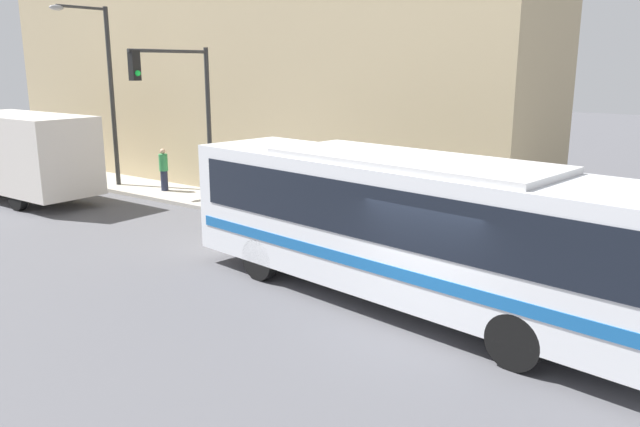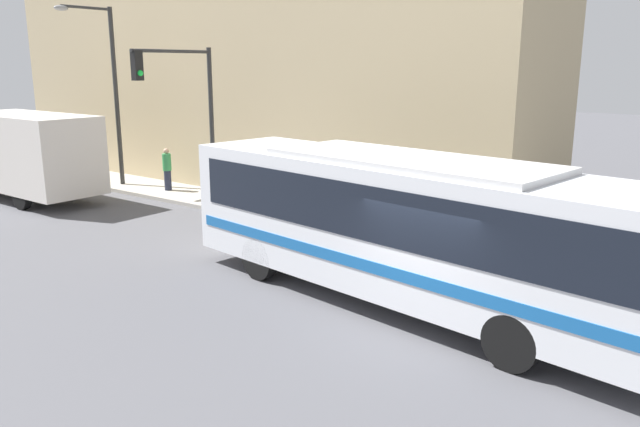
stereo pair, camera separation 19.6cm
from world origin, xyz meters
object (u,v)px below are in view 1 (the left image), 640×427
city_bus (408,221)px  traffic_light_pole (184,99)px  parking_meter (242,182)px  street_lamp (104,82)px  delivery_truck (13,153)px  pedestrian_near_corner (164,169)px  fire_hydrant (371,219)px

city_bus → traffic_light_pole: 10.88m
parking_meter → street_lamp: (-0.07, 7.25, 3.24)m
city_bus → parking_meter: bearing=71.9°
city_bus → delivery_truck: bearing=94.8°
pedestrian_near_corner → city_bus: bearing=-109.3°
traffic_light_pole → parking_meter: (0.96, -1.67, -2.78)m
city_bus → pedestrian_near_corner: city_bus is taller
delivery_truck → pedestrian_near_corner: delivery_truck is taller
city_bus → fire_hydrant: size_ratio=13.70×
city_bus → traffic_light_pole: traffic_light_pole is taller
city_bus → fire_hydrant: 5.47m
city_bus → fire_hydrant: bearing=47.2°
fire_hydrant → pedestrian_near_corner: pedestrian_near_corner is taller
traffic_light_pole → street_lamp: street_lamp is taller
delivery_truck → fire_hydrant: (3.30, -13.80, -1.18)m
city_bus → delivery_truck: size_ratio=1.33×
fire_hydrant → parking_meter: 5.18m
delivery_truck → fire_hydrant: 14.24m
traffic_light_pole → parking_meter: size_ratio=3.92×
parking_meter → pedestrian_near_corner: 4.74m
traffic_light_pole → street_lamp: (0.89, 5.59, 0.47)m
delivery_truck → traffic_light_pole: (2.34, -6.98, 2.11)m
street_lamp → pedestrian_near_corner: size_ratio=4.24×
city_bus → parking_meter: 9.51m
traffic_light_pole → delivery_truck: bearing=108.5°
street_lamp → pedestrian_near_corner: (0.61, -2.54, -3.33)m
parking_meter → street_lamp: street_lamp is taller
fire_hydrant → parking_meter: size_ratio=0.60×
traffic_light_pole → pedestrian_near_corner: 4.44m
traffic_light_pole → fire_hydrant: bearing=-82.0°
delivery_truck → street_lamp: street_lamp is taller
traffic_light_pole → pedestrian_near_corner: (1.50, 3.04, -2.86)m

